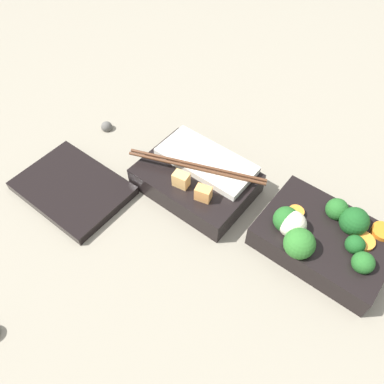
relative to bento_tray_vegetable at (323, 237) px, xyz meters
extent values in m
plane|color=gray|center=(0.10, 0.00, -0.03)|extent=(3.00, 3.00, 0.00)
cube|color=black|center=(0.00, 0.00, -0.01)|extent=(0.18, 0.13, 0.04)
sphere|color=#2D7028|center=(0.02, 0.05, 0.02)|extent=(0.04, 0.04, 0.04)
sphere|color=#19511E|center=(-0.03, -0.03, 0.02)|extent=(0.04, 0.04, 0.04)
sphere|color=#236023|center=(0.00, -0.04, 0.02)|extent=(0.03, 0.03, 0.03)
sphere|color=#19511E|center=(-0.04, 0.00, 0.02)|extent=(0.03, 0.03, 0.03)
sphere|color=#236023|center=(-0.06, 0.02, 0.02)|extent=(0.03, 0.03, 0.03)
sphere|color=#236023|center=(0.05, 0.02, 0.02)|extent=(0.04, 0.04, 0.04)
cylinder|color=orange|center=(-0.05, -0.02, 0.01)|extent=(0.03, 0.03, 0.01)
cylinder|color=orange|center=(-0.06, -0.05, 0.01)|extent=(0.04, 0.04, 0.01)
cylinder|color=orange|center=(0.05, 0.00, 0.02)|extent=(0.03, 0.03, 0.01)
sphere|color=beige|center=(0.04, 0.02, 0.02)|extent=(0.04, 0.04, 0.04)
cube|color=black|center=(0.21, 0.02, -0.01)|extent=(0.18, 0.13, 0.04)
cube|color=silver|center=(0.21, 0.00, 0.02)|extent=(0.16, 0.08, 0.01)
cube|color=#F4A356|center=(0.17, 0.06, 0.02)|extent=(0.03, 0.02, 0.02)
cube|color=#EAB266|center=(0.22, 0.06, 0.02)|extent=(0.03, 0.02, 0.02)
cylinder|color=#56331E|center=(0.21, 0.02, 0.03)|extent=(0.21, 0.09, 0.01)
cylinder|color=#56331E|center=(0.21, 0.03, 0.03)|extent=(0.21, 0.09, 0.01)
cube|color=black|center=(0.37, 0.16, -0.02)|extent=(0.18, 0.13, 0.02)
sphere|color=#595651|center=(0.44, 0.01, -0.02)|extent=(0.02, 0.02, 0.02)
camera|label=1|loc=(-0.03, 0.34, 0.46)|focal=35.00mm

